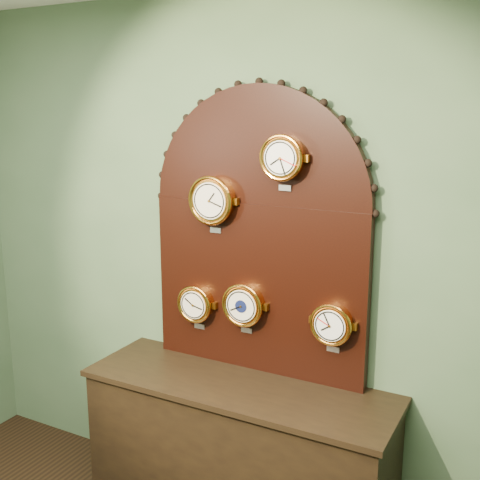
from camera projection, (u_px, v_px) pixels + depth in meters
The scene contains 8 objects.
wall_back at pixel (262, 264), 3.16m from camera, with size 4.00×4.00×0.00m, color #496444.
shop_counter at pixel (238, 458), 3.15m from camera, with size 1.60×0.50×0.80m, color black.
display_board at pixel (258, 224), 3.07m from camera, with size 1.26×0.06×1.53m.
roman_clock at pixel (212, 200), 3.10m from camera, with size 0.26×0.08×0.31m.
arabic_clock at pixel (283, 158), 2.86m from camera, with size 0.23×0.08×0.28m.
hygrometer at pixel (196, 304), 3.27m from camera, with size 0.21×0.08×0.26m.
barometer at pixel (244, 305), 3.13m from camera, with size 0.24×0.08×0.29m.
tide_clock at pixel (332, 324), 2.91m from camera, with size 0.21×0.08×0.27m.
Camera 1 is at (1.34, -0.25, 2.22)m, focal length 44.64 mm.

